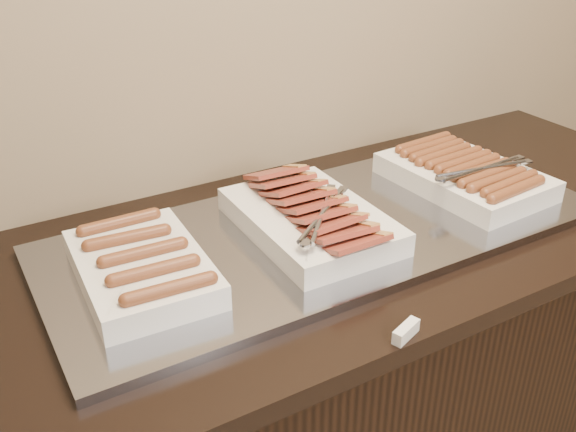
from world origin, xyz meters
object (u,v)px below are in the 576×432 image
at_px(dish_right, 465,174).
at_px(counter, 312,394).
at_px(warming_tray, 328,230).
at_px(dish_center, 311,218).
at_px(dish_left, 142,266).

bearing_deg(dish_right, counter, 176.19).
distance_m(warming_tray, dish_right, 0.39).
height_order(warming_tray, dish_center, dish_center).
relative_size(counter, dish_right, 5.28).
xyz_separation_m(warming_tray, dish_right, (0.39, -0.00, 0.04)).
distance_m(dish_left, dish_right, 0.80).
bearing_deg(warming_tray, dish_right, -0.50).
bearing_deg(counter, dish_right, -0.46).
relative_size(warming_tray, dish_center, 3.01).
xyz_separation_m(dish_center, dish_right, (0.44, 0.00, 0.00)).
bearing_deg(counter, dish_left, 180.00).
relative_size(dish_left, dish_right, 0.87).
bearing_deg(counter, warming_tray, 0.00).
bearing_deg(dish_center, dish_right, 0.99).
bearing_deg(dish_right, dish_center, 176.67).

